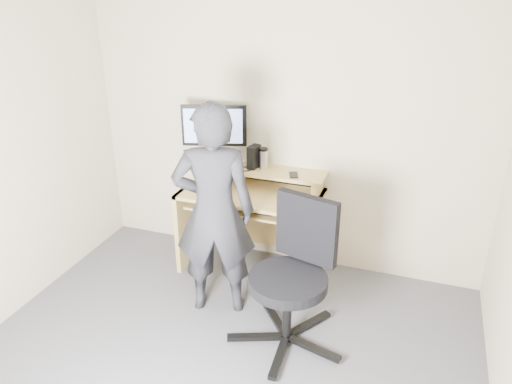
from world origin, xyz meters
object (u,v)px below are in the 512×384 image
Objects in this scene: monitor at (214,129)px; person at (214,212)px; office_chair at (294,270)px; desk at (254,210)px.

monitor is 0.32× the size of person.
office_chair is at bearing -60.08° from monitor.
monitor is at bearing 170.91° from desk.
person is (0.31, -0.75, -0.39)m from monitor.
office_chair is 0.73m from person.
desk is 1.03m from office_chair.
monitor is (-0.38, 0.06, 0.68)m from desk.
monitor is 1.49m from office_chair.
person reaches higher than monitor.
desk is at bearing -26.38° from monitor.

